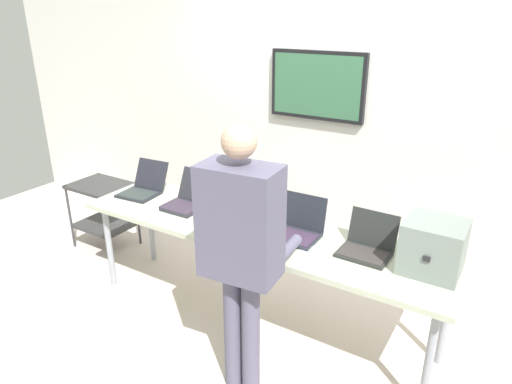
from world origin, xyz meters
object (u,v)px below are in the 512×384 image
(laptop_station_1, at_px, (188,199))
(laptop_station_3, at_px, (297,227))
(workbench, at_px, (256,235))
(equipment_box, at_px, (433,246))
(laptop_station_0, at_px, (143,187))
(person, at_px, (241,241))
(laptop_station_2, at_px, (240,212))
(laptop_station_4, at_px, (367,244))
(coffee_mug, at_px, (153,212))
(storage_cart, at_px, (103,205))

(laptop_station_1, distance_m, laptop_station_3, 0.97)
(workbench, height_order, equipment_box, equipment_box)
(laptop_station_0, xyz_separation_m, person, (1.46, -0.69, 0.20))
(laptop_station_2, xyz_separation_m, laptop_station_4, (0.98, 0.01, 0.00))
(laptop_station_1, height_order, coffee_mug, laptop_station_1)
(laptop_station_0, height_order, laptop_station_3, laptop_station_3)
(workbench, relative_size, equipment_box, 8.19)
(workbench, distance_m, laptop_station_2, 0.22)
(workbench, xyz_separation_m, storage_cart, (-1.92, 0.22, -0.29))
(workbench, xyz_separation_m, laptop_station_0, (-1.17, 0.07, 0.11))
(laptop_station_1, xyz_separation_m, laptop_station_4, (1.47, 0.02, -0.00))
(laptop_station_0, height_order, laptop_station_2, laptop_station_0)
(laptop_station_3, xyz_separation_m, laptop_station_4, (0.50, 0.02, -0.00))
(equipment_box, xyz_separation_m, laptop_station_0, (-2.36, -0.00, -0.10))
(laptop_station_0, height_order, laptop_station_4, laptop_station_0)
(workbench, distance_m, laptop_station_0, 1.18)
(workbench, xyz_separation_m, laptop_station_1, (-0.68, 0.06, 0.11))
(workbench, relative_size, laptop_station_2, 7.52)
(laptop_station_0, xyz_separation_m, coffee_mug, (0.41, -0.32, -0.01))
(equipment_box, bearing_deg, laptop_station_3, -179.36)
(laptop_station_1, relative_size, laptop_station_2, 1.02)
(laptop_station_1, distance_m, storage_cart, 1.32)
(equipment_box, xyz_separation_m, laptop_station_3, (-0.89, -0.01, -0.10))
(equipment_box, xyz_separation_m, laptop_station_4, (-0.40, 0.01, -0.10))
(laptop_station_4, bearing_deg, coffee_mug, -168.12)
(workbench, bearing_deg, person, -65.12)
(workbench, bearing_deg, coffee_mug, -161.73)
(laptop_station_1, height_order, laptop_station_4, laptop_station_1)
(equipment_box, relative_size, laptop_station_2, 0.92)
(laptop_station_1, xyz_separation_m, coffee_mug, (-0.08, -0.31, -0.02))
(laptop_station_2, bearing_deg, workbench, -21.35)
(workbench, xyz_separation_m, laptop_station_2, (-0.18, 0.07, 0.11))
(workbench, height_order, storage_cart, workbench)
(laptop_station_0, bearing_deg, laptop_station_4, 0.26)
(laptop_station_0, xyz_separation_m, laptop_station_3, (1.47, -0.01, 0.00))
(workbench, distance_m, laptop_station_3, 0.32)
(laptop_station_3, relative_size, laptop_station_4, 1.06)
(laptop_station_0, bearing_deg, workbench, -3.32)
(laptop_station_1, bearing_deg, laptop_station_2, 1.52)
(equipment_box, bearing_deg, laptop_station_0, -179.95)
(laptop_station_0, height_order, coffee_mug, laptop_station_0)
(laptop_station_1, bearing_deg, coffee_mug, -104.85)
(laptop_station_0, distance_m, person, 1.62)
(coffee_mug, bearing_deg, workbench, 18.27)
(laptop_station_0, distance_m, laptop_station_2, 0.99)
(laptop_station_4, distance_m, coffee_mug, 1.59)
(laptop_station_4, bearing_deg, laptop_station_1, -179.26)
(laptop_station_2, xyz_separation_m, person, (0.47, -0.69, 0.20))
(laptop_station_0, relative_size, person, 0.23)
(person, bearing_deg, storage_cart, 159.19)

